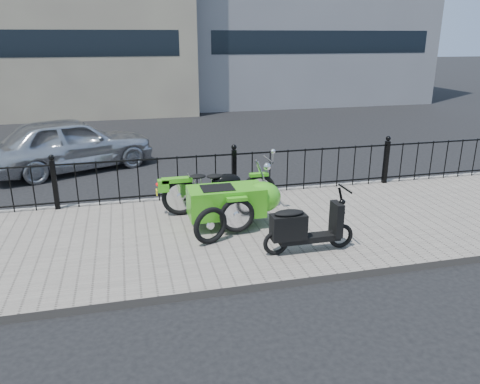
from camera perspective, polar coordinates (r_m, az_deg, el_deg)
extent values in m
plane|color=black|center=(8.69, 1.25, -3.75)|extent=(120.00, 120.00, 0.00)
cube|color=slate|center=(8.23, 2.17, -4.65)|extent=(30.00, 3.80, 0.12)
cube|color=gray|center=(9.98, -0.90, -0.38)|extent=(30.00, 0.10, 0.12)
cylinder|color=black|center=(9.58, -0.74, 4.62)|extent=(14.00, 0.04, 0.04)
cylinder|color=black|center=(9.79, -0.72, 0.36)|extent=(14.00, 0.04, 0.04)
cube|color=black|center=(9.55, -21.63, 0.80)|extent=(0.09, 0.09, 0.96)
sphere|color=black|center=(9.41, -22.01, 3.93)|extent=(0.11, 0.11, 0.11)
cube|color=black|center=(9.69, -0.73, 2.38)|extent=(0.09, 0.09, 0.96)
sphere|color=black|center=(9.55, -0.74, 5.49)|extent=(0.11, 0.11, 0.11)
cube|color=black|center=(11.00, 17.35, 3.50)|extent=(0.09, 0.09, 0.96)
sphere|color=black|center=(10.88, 17.63, 6.24)|extent=(0.11, 0.11, 0.11)
cube|color=black|center=(20.16, -26.11, 15.93)|extent=(12.50, 0.06, 1.00)
cube|color=black|center=(22.69, 10.24, 17.55)|extent=(10.50, 0.06, 1.00)
torus|color=black|center=(8.96, 2.28, 0.11)|extent=(0.69, 0.09, 0.69)
torus|color=black|center=(8.68, -7.28, -0.65)|extent=(0.69, 0.09, 0.69)
torus|color=black|center=(7.76, -0.36, -2.88)|extent=(0.60, 0.08, 0.60)
cube|color=gray|center=(8.79, -2.43, -0.14)|extent=(0.34, 0.22, 0.24)
cylinder|color=black|center=(8.81, -2.42, -0.57)|extent=(1.40, 0.04, 0.04)
ellipsoid|color=black|center=(8.74, -1.68, 1.41)|extent=(0.54, 0.29, 0.26)
cylinder|color=silver|center=(8.84, 3.45, 4.01)|extent=(0.03, 0.56, 0.03)
cylinder|color=silver|center=(8.89, 2.67, 2.03)|extent=(0.25, 0.04, 0.59)
sphere|color=silver|center=(8.87, 3.31, 3.13)|extent=(0.15, 0.15, 0.15)
cube|color=green|center=(8.86, 2.30, 2.13)|extent=(0.36, 0.12, 0.06)
cube|color=green|center=(8.57, -7.70, 1.47)|extent=(0.55, 0.16, 0.08)
ellipsoid|color=black|center=(8.66, -3.10, 1.94)|extent=(0.31, 0.22, 0.08)
ellipsoid|color=black|center=(8.61, -5.20, 1.91)|extent=(0.31, 0.22, 0.08)
sphere|color=red|center=(8.56, -10.01, 0.91)|extent=(0.07, 0.07, 0.07)
cube|color=yellow|center=(8.71, -10.12, -0.03)|extent=(0.02, 0.14, 0.10)
cube|color=green|center=(8.05, -1.71, -1.13)|extent=(1.30, 0.62, 0.50)
ellipsoid|color=green|center=(8.19, 2.74, -0.59)|extent=(0.65, 0.60, 0.54)
cube|color=black|center=(7.95, -2.78, 0.35)|extent=(0.55, 0.43, 0.06)
cube|color=green|center=(7.66, -0.36, -0.86)|extent=(0.34, 0.11, 0.06)
torus|color=black|center=(7.53, 12.20, -5.22)|extent=(0.40, 0.07, 0.40)
torus|color=black|center=(7.14, 4.38, -6.17)|extent=(0.40, 0.07, 0.40)
cube|color=black|center=(7.31, 8.40, -5.59)|extent=(0.98, 0.21, 0.10)
cube|color=black|center=(7.11, 5.93, -4.24)|extent=(0.54, 0.25, 0.39)
ellipsoid|color=black|center=(7.02, 5.99, -2.55)|extent=(0.46, 0.23, 0.09)
cube|color=black|center=(7.38, 11.67, -3.26)|extent=(0.12, 0.29, 0.54)
cylinder|color=black|center=(7.30, 12.30, -1.07)|extent=(0.15, 0.04, 0.43)
cylinder|color=black|center=(7.26, 12.68, 0.40)|extent=(0.03, 0.43, 0.03)
torus|color=black|center=(7.46, -3.62, -4.11)|extent=(0.61, 0.31, 0.62)
imported|color=#B2B4B9|center=(12.66, -19.89, 5.56)|extent=(4.37, 3.07, 1.38)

